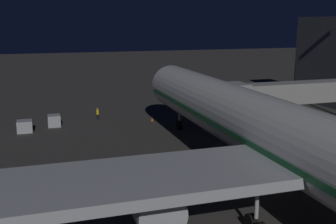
% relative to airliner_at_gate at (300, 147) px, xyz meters
% --- Properties ---
extents(ground_plane, '(320.00, 320.00, 0.00)m').
position_rel_airliner_at_gate_xyz_m(ground_plane, '(0.00, -7.74, -5.25)').
color(ground_plane, '#383533').
extents(airliner_at_gate, '(57.28, 64.33, 19.27)m').
position_rel_airliner_at_gate_xyz_m(airliner_at_gate, '(0.00, 0.00, 0.00)').
color(airliner_at_gate, silver).
rests_on(airliner_at_gate, ground_plane).
extents(jet_bridge, '(21.15, 3.40, 6.91)m').
position_rel_airliner_at_gate_xyz_m(jet_bridge, '(-11.41, -18.99, 0.13)').
color(jet_bridge, '#9E9E99').
rests_on(jet_bridge, ground_plane).
extents(baggage_container_mid_row, '(1.65, 1.83, 1.55)m').
position_rel_airliner_at_gate_xyz_m(baggage_container_mid_row, '(15.60, -32.65, -4.47)').
color(baggage_container_mid_row, '#B7BABF').
rests_on(baggage_container_mid_row, ground_plane).
extents(baggage_container_far_row, '(1.88, 1.84, 1.51)m').
position_rel_airliner_at_gate_xyz_m(baggage_container_far_row, '(19.35, -30.68, -4.49)').
color(baggage_container_far_row, '#B7BABF').
rests_on(baggage_container_far_row, ground_plane).
extents(ground_crew_walking_aft, '(0.40, 0.40, 1.81)m').
position_rel_airliner_at_gate_xyz_m(ground_crew_walking_aft, '(9.48, -34.34, -4.25)').
color(ground_crew_walking_aft, black).
rests_on(ground_crew_walking_aft, ground_plane).
extents(traffic_cone_nose_port, '(0.36, 0.36, 0.55)m').
position_rel_airliner_at_gate_xyz_m(traffic_cone_nose_port, '(-2.20, -31.38, -4.97)').
color(traffic_cone_nose_port, orange).
rests_on(traffic_cone_nose_port, ground_plane).
extents(traffic_cone_nose_starboard, '(0.36, 0.36, 0.55)m').
position_rel_airliner_at_gate_xyz_m(traffic_cone_nose_starboard, '(2.20, -31.38, -4.97)').
color(traffic_cone_nose_starboard, orange).
rests_on(traffic_cone_nose_starboard, ground_plane).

